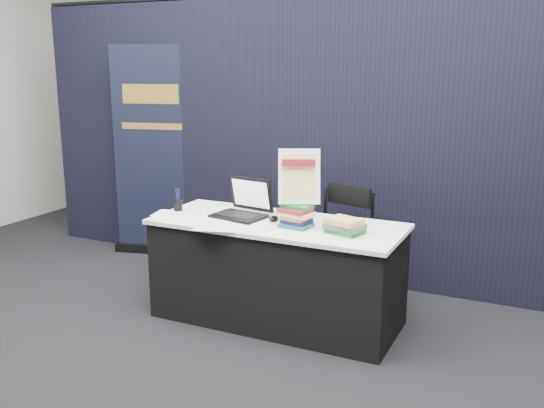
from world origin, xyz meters
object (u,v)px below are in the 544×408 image
(book_stack_tall, at_px, (297,216))
(info_sign, at_px, (299,177))
(display_table, at_px, (277,271))
(stacking_chair, at_px, (341,240))
(pullup_banner, at_px, (154,164))
(book_stack_short, at_px, (344,226))
(laptop, at_px, (242,208))

(book_stack_tall, xyz_separation_m, info_sign, (0.00, 0.03, 0.27))
(book_stack_tall, height_order, info_sign, info_sign)
(display_table, bearing_deg, stacking_chair, 59.88)
(pullup_banner, bearing_deg, info_sign, -41.41)
(pullup_banner, bearing_deg, display_table, -42.91)
(book_stack_tall, relative_size, pullup_banner, 0.10)
(book_stack_short, bearing_deg, laptop, 172.53)
(book_stack_short, height_order, stacking_chair, stacking_chair)
(book_stack_short, distance_m, info_sign, 0.46)
(info_sign, relative_size, stacking_chair, 0.43)
(laptop, bearing_deg, info_sign, -0.03)
(display_table, xyz_separation_m, book_stack_short, (0.53, -0.07, 0.43))
(laptop, distance_m, book_stack_tall, 0.50)
(laptop, relative_size, book_stack_tall, 1.92)
(laptop, xyz_separation_m, book_stack_short, (0.83, -0.11, -0.01))
(book_stack_tall, distance_m, info_sign, 0.27)
(book_stack_tall, distance_m, pullup_banner, 2.19)
(display_table, xyz_separation_m, info_sign, (0.18, -0.03, 0.72))
(book_stack_short, xyz_separation_m, info_sign, (-0.35, 0.04, 0.29))
(info_sign, bearing_deg, stacking_chair, 52.78)
(laptop, relative_size, stacking_chair, 0.44)
(display_table, xyz_separation_m, laptop, (-0.30, 0.04, 0.44))
(book_stack_short, relative_size, pullup_banner, 0.14)
(book_stack_tall, relative_size, stacking_chair, 0.23)
(book_stack_short, bearing_deg, pullup_banner, 156.01)
(stacking_chair, bearing_deg, info_sign, -86.70)
(pullup_banner, height_order, stacking_chair, pullup_banner)
(book_stack_short, xyz_separation_m, pullup_banner, (-2.29, 1.02, 0.10))
(info_sign, relative_size, pullup_banner, 0.19)
(display_table, xyz_separation_m, book_stack_tall, (0.18, -0.06, 0.45))
(pullup_banner, xyz_separation_m, stacking_chair, (2.06, -0.42, -0.39))
(info_sign, height_order, pullup_banner, pullup_banner)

